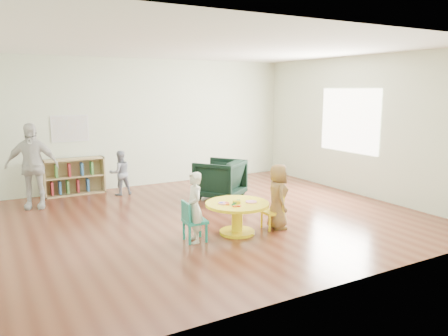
% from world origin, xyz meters
% --- Properties ---
extents(room, '(7.10, 7.00, 2.80)m').
position_xyz_m(room, '(0.01, 0.00, 1.89)').
color(room, '#562A1B').
rests_on(room, ground).
extents(activity_table, '(0.96, 0.96, 0.52)m').
position_xyz_m(activity_table, '(0.03, -0.93, 0.33)').
color(activity_table, yellow).
rests_on(activity_table, ground).
extents(kid_chair_left, '(0.34, 0.34, 0.58)m').
position_xyz_m(kid_chair_left, '(-0.70, -0.91, 0.31)').
color(kid_chair_left, teal).
rests_on(kid_chair_left, ground).
extents(kid_chair_right, '(0.29, 0.29, 0.52)m').
position_xyz_m(kid_chair_right, '(0.67, -0.99, 0.28)').
color(kid_chair_right, yellow).
rests_on(kid_chair_right, ground).
extents(bookshelf, '(1.20, 0.30, 0.75)m').
position_xyz_m(bookshelf, '(-1.61, 2.86, 0.37)').
color(bookshelf, tan).
rests_on(bookshelf, ground).
extents(alphabet_poster, '(0.74, 0.01, 0.54)m').
position_xyz_m(alphabet_poster, '(-1.60, 2.98, 1.35)').
color(alphabet_poster, silver).
rests_on(alphabet_poster, ground).
extents(armchair, '(1.17, 1.17, 0.77)m').
position_xyz_m(armchair, '(0.85, 1.08, 0.39)').
color(armchair, black).
rests_on(armchair, ground).
extents(child_left, '(0.30, 0.40, 1.01)m').
position_xyz_m(child_left, '(-0.68, -0.95, 0.50)').
color(child_left, white).
rests_on(child_left, ground).
extents(child_right, '(0.48, 0.58, 1.01)m').
position_xyz_m(child_right, '(0.72, -1.02, 0.51)').
color(child_right, gold).
rests_on(child_right, ground).
extents(toddler, '(0.46, 0.36, 0.92)m').
position_xyz_m(toddler, '(-0.79, 2.33, 0.46)').
color(toddler, '#1C2948').
rests_on(toddler, ground).
extents(adult_caretaker, '(0.98, 0.64, 1.56)m').
position_xyz_m(adult_caretaker, '(-2.45, 2.13, 0.78)').
color(adult_caretaker, silver).
rests_on(adult_caretaker, ground).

